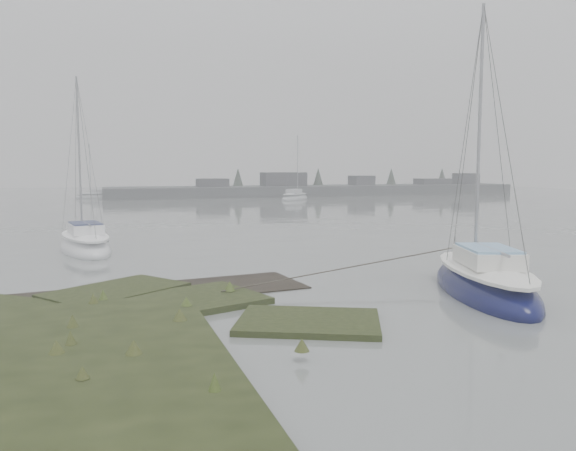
{
  "coord_description": "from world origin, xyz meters",
  "views": [
    {
      "loc": [
        -4.38,
        -13.34,
        3.91
      ],
      "look_at": [
        2.19,
        6.15,
        1.8
      ],
      "focal_mm": 35.0,
      "sensor_mm": 36.0,
      "label": 1
    }
  ],
  "objects": [
    {
      "name": "sailboat_white",
      "position": [
        -5.08,
        14.59,
        0.28
      ],
      "size": [
        3.14,
        6.55,
        8.87
      ],
      "rotation": [
        0.0,
        0.0,
        0.18
      ],
      "color": "white",
      "rests_on": "ground"
    },
    {
      "name": "ground",
      "position": [
        0.0,
        30.0,
        0.0
      ],
      "size": [
        160.0,
        160.0,
        0.0
      ],
      "primitive_type": "plane",
      "color": "slate",
      "rests_on": "ground"
    },
    {
      "name": "far_shoreline",
      "position": [
        26.84,
        61.9,
        0.85
      ],
      "size": [
        60.0,
        8.0,
        4.15
      ],
      "color": "#4C4F51",
      "rests_on": "ground"
    },
    {
      "name": "sailboat_main",
      "position": [
        6.89,
        0.99,
        0.3
      ],
      "size": [
        4.33,
        7.26,
        9.74
      ],
      "rotation": [
        0.0,
        0.0,
        -0.32
      ],
      "color": "#0B0F3B",
      "rests_on": "ground"
    },
    {
      "name": "sailboat_far_c",
      "position": [
        -4.69,
        63.13,
        0.24
      ],
      "size": [
        5.62,
        2.75,
        7.6
      ],
      "rotation": [
        0.0,
        0.0,
        1.38
      ],
      "color": "#ABB1B6",
      "rests_on": "ground"
    },
    {
      "name": "sailboat_far_b",
      "position": [
        18.54,
        52.03,
        0.26
      ],
      "size": [
        5.68,
        5.68,
        8.54
      ],
      "rotation": [
        0.0,
        0.0,
        -0.78
      ],
      "color": "#ACB0B5",
      "rests_on": "ground"
    }
  ]
}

